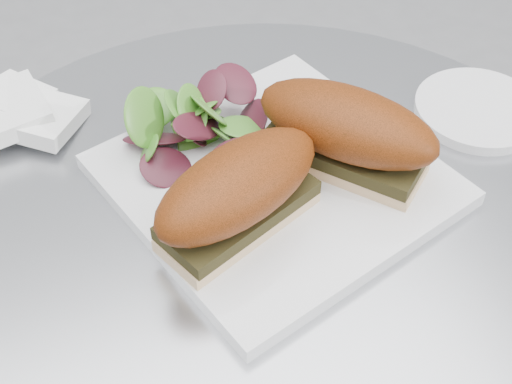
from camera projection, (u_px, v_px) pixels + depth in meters
table at (266, 378)px, 0.81m from camera, size 0.70×0.70×0.73m
plate at (275, 180)px, 0.68m from camera, size 0.34×0.34×0.02m
sandwich_left at (238, 192)px, 0.60m from camera, size 0.18×0.13×0.08m
sandwich_right at (346, 130)px, 0.65m from camera, size 0.17×0.19×0.08m
salad at (193, 118)px, 0.69m from camera, size 0.12×0.12×0.05m
napkin at (20, 121)px, 0.74m from camera, size 0.15×0.15×0.02m
saucer at (478, 110)px, 0.75m from camera, size 0.13×0.13×0.01m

